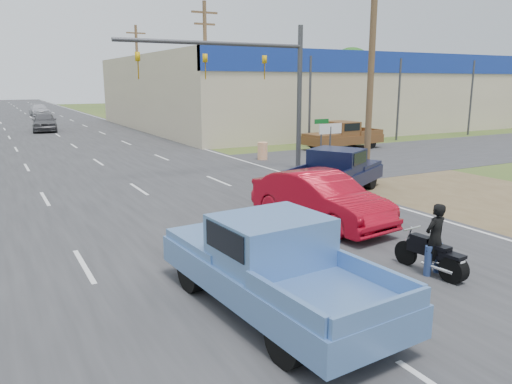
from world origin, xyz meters
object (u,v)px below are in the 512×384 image
navy_pickup (337,171)px  red_convertible (320,199)px  motorcycle (435,257)px  distant_car_grey (45,122)px  blue_pickup (270,263)px  brown_pickup (341,135)px  distant_car_silver (39,110)px  rider (435,242)px

navy_pickup → red_convertible: bearing=-72.7°
red_convertible → motorcycle: (-0.13, -4.64, -0.38)m
red_convertible → distant_car_grey: size_ratio=1.00×
blue_pickup → distant_car_grey: blue_pickup is taller
motorcycle → blue_pickup: size_ratio=0.33×
brown_pickup → distant_car_silver: bearing=14.0°
motorcycle → distant_car_grey: size_ratio=0.39×
motorcycle → brown_pickup: size_ratio=0.35×
rider → motorcycle: bearing=90.0°
distant_car_grey → motorcycle: bearing=-78.4°
motorcycle → distant_car_silver: distant_car_silver is taller
navy_pickup → distant_car_grey: navy_pickup is taller
rider → distant_car_grey: 40.62m
red_convertible → motorcycle: size_ratio=2.55×
distant_car_silver → distant_car_grey: bearing=-96.1°
red_convertible → rider: size_ratio=3.10×
rider → distant_car_silver: size_ratio=0.31×
navy_pickup → motorcycle: bearing=-51.6°
motorcycle → navy_pickup: (3.35, 7.99, 0.46)m
red_convertible → brown_pickup: bearing=42.2°
distant_car_silver → brown_pickup: bearing=-73.9°
motorcycle → distant_car_silver: 62.31m
distant_car_silver → red_convertible: bearing=-89.3°
blue_pickup → navy_pickup: size_ratio=1.02×
red_convertible → distant_car_grey: (-4.00, 35.84, 0.03)m
motorcycle → navy_pickup: bearing=62.0°
distant_car_silver → navy_pickup: bearing=-85.8°
brown_pickup → distant_car_grey: (-15.67, 22.05, -0.07)m
red_convertible → distant_car_silver: size_ratio=0.97×
motorcycle → navy_pickup: size_ratio=0.34×
rider → distant_car_silver: (-2.12, 62.24, -0.06)m
red_convertible → distant_car_silver: (-2.26, 57.64, -0.08)m
distant_car_silver → motorcycle: bearing=-89.6°
brown_pickup → distant_car_silver: (-13.93, 43.85, -0.17)m
rider → distant_car_grey: size_ratio=0.32×
brown_pickup → motorcycle: bearing=143.8°
navy_pickup → rider: bearing=-51.7°
brown_pickup → blue_pickup: bearing=134.9°
rider → brown_pickup: bearing=-128.0°
brown_pickup → navy_pickup: bearing=137.4°
navy_pickup → distant_car_grey: bearing=163.7°
motorcycle → rider: bearing=90.0°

